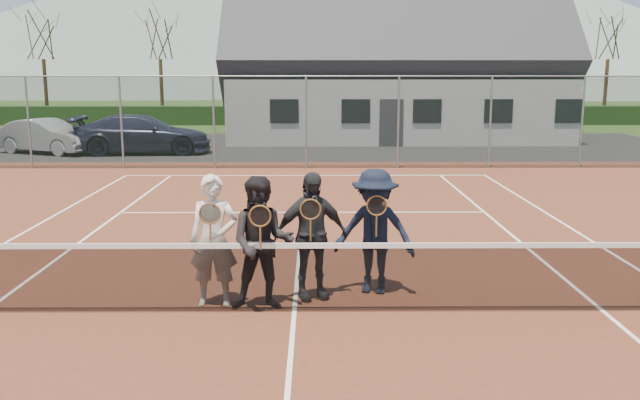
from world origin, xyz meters
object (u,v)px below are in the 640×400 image
Objects in this scene: player_a at (214,241)px; player_b at (262,243)px; car_b at (47,136)px; player_c at (311,236)px; clubhouse at (394,53)px; car_c at (143,134)px; player_d at (375,231)px; tennis_net at (294,274)px.

player_b is at bearing -12.70° from player_a.
car_b is 2.25× the size of player_b.
player_a and player_c have the same top height.
clubhouse is 8.67× the size of player_c.
player_d reaches higher than car_c.
player_b is at bearing -165.00° from car_c.
clubhouse is 8.67× the size of player_a.
player_d reaches higher than tennis_net.
car_b is 2.25× the size of player_c.
car_c is at bearing -148.59° from clubhouse.
clubhouse is at bearing 80.82° from player_c.
player_d is at bearing 23.11° from player_b.
player_d is at bearing 13.03° from player_a.
clubhouse reaches higher than player_a.
player_d is (11.25, -16.91, 0.25)m from car_b.
car_c is 12.59m from clubhouse.
player_c is (10.34, -17.15, 0.25)m from car_b.
car_b is at bearing 117.41° from player_a.
player_a reaches higher than car_b.
clubhouse is at bearing -62.41° from car_c.
player_a is 1.00× the size of player_b.
player_c is at bearing 32.89° from player_b.
player_a reaches higher than car_c.
car_c is at bearing -68.42° from car_b.
player_a is (-1.09, 0.32, 0.38)m from tennis_net.
clubhouse is at bearing -43.28° from car_b.
player_c is at bearing -162.67° from car_c.
player_a is at bearing -166.97° from player_d.
car_c reaches higher than car_b.
car_c is 18.78m from tennis_net.
player_b is (-4.43, -23.83, -3.07)m from clubhouse.
tennis_net is 6.49× the size of player_b.
player_d is (1.55, 0.66, -0.00)m from player_b.
player_d is (0.91, 0.25, -0.00)m from player_c.
tennis_net is (6.39, -17.66, -0.21)m from car_c.
clubhouse is 8.67× the size of player_d.
tennis_net is 6.49× the size of player_d.
player_b is at bearing -156.89° from player_d.
player_c is (1.31, 0.27, -0.00)m from player_a.
player_d is (-2.87, -23.17, -3.07)m from clubhouse.
clubhouse reaches higher than player_b.
car_c is at bearing 111.14° from player_c.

